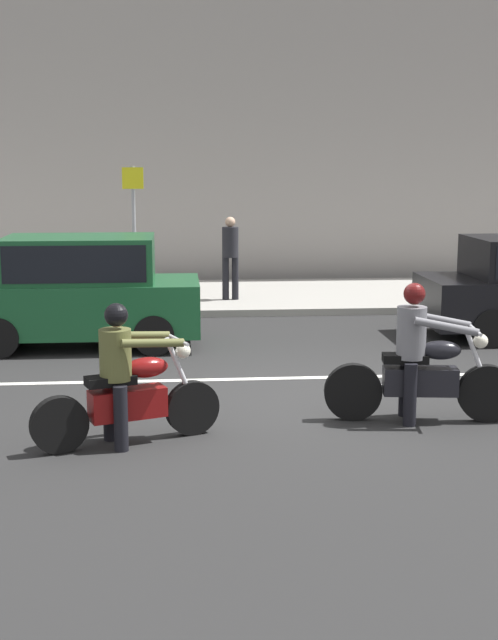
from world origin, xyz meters
name	(u,v)px	position (x,y,z in m)	size (l,w,h in m)	color
ground_plane	(305,395)	(0.00, 0.00, 0.00)	(80.00, 80.00, 0.00)	#252525
sidewalk_slab	(251,296)	(0.00, 8.00, 0.07)	(40.00, 4.40, 0.14)	#99968E
building_facade	(240,19)	(0.00, 11.40, 6.41)	(40.00, 1.40, 12.83)	gray
lane_marking_stripe	(340,377)	(0.64, 0.90, 0.00)	(18.00, 0.14, 0.01)	silver
motorcycle_with_rider_olive	(126,386)	(-2.19, -1.79, 0.64)	(2.00, 0.95, 1.54)	black
motorcycle_with_rider_gray	(420,365)	(1.16, -1.22, 0.66)	(2.22, 0.72, 1.63)	black
parked_hatchback_forest_green	(81,290)	(-3.19, 3.32, 0.93)	(3.83, 1.76, 1.80)	#164C28
street_sign_post	(134,219)	(-2.51, 7.55, 1.80)	(0.44, 0.08, 2.75)	gray
pedestrian_bystander	(230,251)	(-0.52, 7.13, 1.15)	(0.34, 0.34, 1.72)	black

